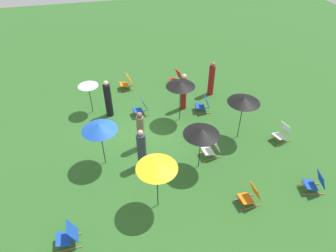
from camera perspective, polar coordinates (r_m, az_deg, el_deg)
ground_plane at (r=12.79m, az=-5.24°, el=-2.53°), size 40.00×40.00×0.00m
deckchair_0 at (r=11.90m, az=8.25°, el=-4.20°), size 0.55×0.80×0.83m
deckchair_1 at (r=13.34m, az=20.77°, el=-1.26°), size 0.65×0.86×0.83m
deckchair_2 at (r=10.59m, az=15.26°, el=-12.51°), size 0.54×0.80×0.83m
deckchair_3 at (r=15.97m, az=-7.78°, el=8.15°), size 0.49×0.76×0.83m
deckchair_4 at (r=16.22m, az=1.59°, el=9.02°), size 0.65×0.86×0.83m
deckchair_5 at (r=14.24m, az=6.69°, el=4.09°), size 0.61×0.83×0.83m
deckchair_6 at (r=11.73m, az=26.02°, el=-9.56°), size 0.62×0.84×0.83m
deckchair_7 at (r=9.83m, az=-18.29°, el=-19.07°), size 0.49×0.77×0.83m
deckchair_8 at (r=13.96m, az=-5.10°, el=3.42°), size 0.59×0.82×0.83m
umbrella_0 at (r=9.04m, az=-2.14°, el=-7.47°), size 1.28×1.28×2.00m
umbrella_1 at (r=13.92m, az=-14.91°, el=7.70°), size 0.90×0.90×1.63m
umbrella_2 at (r=10.83m, az=-12.86°, el=-0.19°), size 1.27×1.27×1.90m
umbrella_3 at (r=12.81m, az=2.38°, el=7.88°), size 1.25×1.25×1.95m
umbrella_4 at (r=12.11m, az=14.15°, el=4.79°), size 1.28×1.28×1.99m
umbrella_5 at (r=10.51m, az=6.34°, el=-1.10°), size 1.30×1.30×1.82m
person_0 at (r=14.05m, az=2.97°, el=6.40°), size 0.37×0.37×1.84m
person_1 at (r=11.11m, az=-4.99°, el=-4.52°), size 0.41×0.41×1.74m
person_2 at (r=13.87m, az=-11.23°, el=4.93°), size 0.43×0.43×1.81m
person_3 at (r=11.88m, az=-5.18°, el=-1.02°), size 0.41×0.41×1.75m
person_4 at (r=15.31m, az=8.19°, el=8.72°), size 0.43×0.43×1.78m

